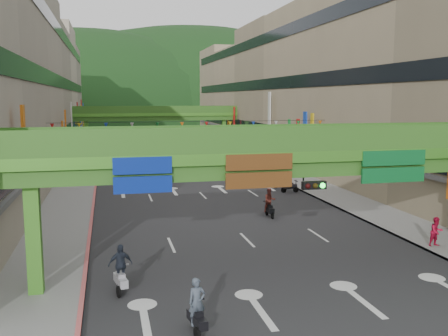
{
  "coord_description": "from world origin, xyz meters",
  "views": [
    {
      "loc": [
        -7.87,
        -15.54,
        8.33
      ],
      "look_at": [
        0.0,
        18.0,
        3.5
      ],
      "focal_mm": 40.0,
      "sensor_mm": 36.0,
      "label": 1
    }
  ],
  "objects": [
    {
      "name": "ground",
      "position": [
        0.0,
        0.0,
        0.0
      ],
      "size": [
        320.0,
        320.0,
        0.0
      ],
      "primitive_type": "plane",
      "color": "black",
      "rests_on": "ground"
    },
    {
      "name": "road_slab",
      "position": [
        0.0,
        50.0,
        0.01
      ],
      "size": [
        18.0,
        140.0,
        0.02
      ],
      "primitive_type": "cube",
      "color": "#28282B",
      "rests_on": "ground"
    },
    {
      "name": "sidewalk_left",
      "position": [
        -11.0,
        50.0,
        0.07
      ],
      "size": [
        4.0,
        140.0,
        0.15
      ],
      "primitive_type": "cube",
      "color": "gray",
      "rests_on": "ground"
    },
    {
      "name": "sidewalk_right",
      "position": [
        11.0,
        50.0,
        0.07
      ],
      "size": [
        4.0,
        140.0,
        0.15
      ],
      "primitive_type": "cube",
      "color": "gray",
      "rests_on": "ground"
    },
    {
      "name": "curb_left",
      "position": [
        -9.1,
        50.0,
        0.09
      ],
      "size": [
        0.2,
        140.0,
        0.18
      ],
      "primitive_type": "cube",
      "color": "#CC5959",
      "rests_on": "ground"
    },
    {
      "name": "curb_right",
      "position": [
        9.1,
        50.0,
        0.09
      ],
      "size": [
        0.2,
        140.0,
        0.18
      ],
      "primitive_type": "cube",
      "color": "gray",
      "rests_on": "ground"
    },
    {
      "name": "building_row_left",
      "position": [
        -18.93,
        50.0,
        9.46
      ],
      "size": [
        12.8,
        95.0,
        19.0
      ],
      "color": "#9E937F",
      "rests_on": "ground"
    },
    {
      "name": "building_row_right",
      "position": [
        18.93,
        50.0,
        9.46
      ],
      "size": [
        12.8,
        95.0,
        19.0
      ],
      "color": "gray",
      "rests_on": "ground"
    },
    {
      "name": "overpass_near",
      "position": [
        0.93,
        5.38,
        5.21
      ],
      "size": [
        28.0,
        12.27,
        7.1
      ],
      "color": "#4C9E2D",
      "rests_on": "ground"
    },
    {
      "name": "overpass_far",
      "position": [
        0.0,
        65.0,
        5.4
      ],
      "size": [
        28.0,
        2.2,
        7.1
      ],
      "color": "#4C9E2D",
      "rests_on": "ground"
    },
    {
      "name": "hill_left",
      "position": [
        -15.0,
        160.0,
        0.0
      ],
      "size": [
        168.0,
        140.0,
        112.0
      ],
      "primitive_type": "ellipsoid",
      "color": "#1C4419",
      "rests_on": "ground"
    },
    {
      "name": "hill_right",
      "position": [
        25.0,
        180.0,
        0.0
      ],
      "size": [
        208.0,
        176.0,
        128.0
      ],
      "primitive_type": "ellipsoid",
      "color": "#1C4419",
      "rests_on": "ground"
    },
    {
      "name": "bunting_string",
      "position": [
        0.0,
        30.0,
        5.96
      ],
      "size": [
        26.0,
        0.36,
        0.47
      ],
      "color": "black",
      "rests_on": "ground"
    },
    {
      "name": "scooter_rider_near",
      "position": [
        -4.97,
        1.0,
        0.96
      ],
      "size": [
        0.72,
        1.59,
        2.06
      ],
      "color": "black",
      "rests_on": "ground"
    },
    {
      "name": "scooter_rider_mid",
      "position": [
        3.11,
        17.2,
        1.07
      ],
      "size": [
        0.86,
        1.6,
        2.08
      ],
      "color": "black",
      "rests_on": "ground"
    },
    {
      "name": "scooter_rider_left",
      "position": [
        -7.5,
        5.53,
        1.09
      ],
      "size": [
        1.12,
        1.59,
        2.15
      ],
      "color": "#9C9BA3",
      "rests_on": "ground"
    },
    {
      "name": "scooter_rider_far",
      "position": [
        -6.09,
        35.48,
        1.08
      ],
      "size": [
        0.93,
        1.6,
        2.12
      ],
      "color": "maroon",
      "rests_on": "ground"
    },
    {
      "name": "parked_scooter_row",
      "position": [
        7.8,
        30.0,
        0.52
      ],
      "size": [
        1.6,
        9.41,
        1.08
      ],
      "color": "black",
      "rests_on": "ground"
    },
    {
      "name": "car_silver",
      "position": [
        -7.0,
        56.54,
        0.75
      ],
      "size": [
        2.24,
        4.72,
        1.49
      ],
      "primitive_type": "imported",
      "rotation": [
        0.0,
        0.0,
        -0.15
      ],
      "color": "#B2B1BA",
      "rests_on": "ground"
    },
    {
      "name": "car_yellow",
      "position": [
        2.38,
        49.79,
        0.75
      ],
      "size": [
        1.91,
        4.46,
        1.5
      ],
      "primitive_type": "imported",
      "rotation": [
        0.0,
        0.0,
        0.03
      ],
      "color": "orange",
      "rests_on": "ground"
    },
    {
      "name": "pedestrian_red",
      "position": [
        9.8,
        8.0,
        0.82
      ],
      "size": [
        0.86,
        0.7,
        1.65
      ],
      "primitive_type": "imported",
      "rotation": [
        0.0,
        0.0,
        0.09
      ],
      "color": "#BA0F32",
      "rests_on": "ground"
    },
    {
      "name": "pedestrian_dark",
      "position": [
        12.2,
        36.86,
        0.88
      ],
      "size": [
        1.07,
        0.52,
        1.76
      ],
      "primitive_type": "imported",
      "rotation": [
        0.0,
        0.0,
        -0.09
      ],
      "color": "black",
      "rests_on": "ground"
    },
    {
      "name": "pedestrian_blue",
      "position": [
        9.8,
        40.0,
        0.87
      ],
      "size": [
        0.91,
        0.71,
        1.73
      ],
      "primitive_type": "imported",
      "rotation": [
        0.0,
        0.0,
        3.4
      ],
      "color": "#3D4665",
      "rests_on": "ground"
    }
  ]
}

